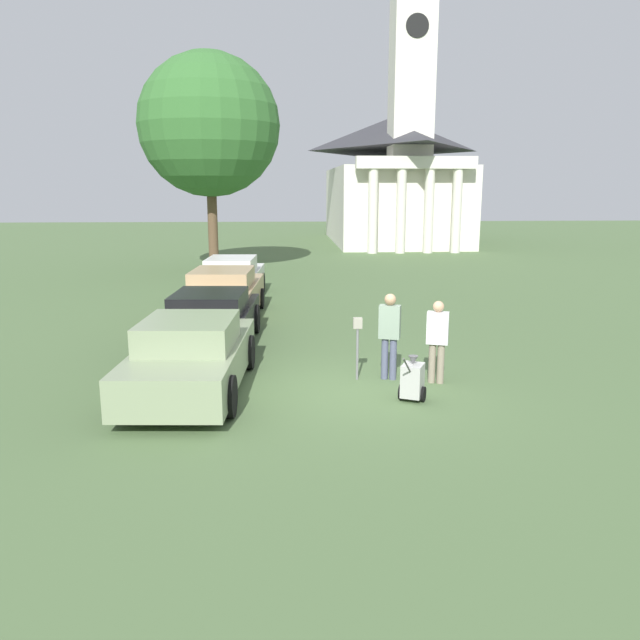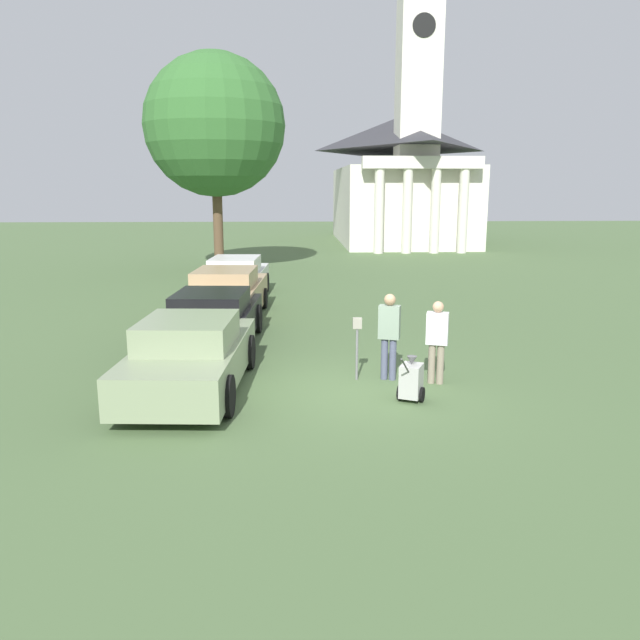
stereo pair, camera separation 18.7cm
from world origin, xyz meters
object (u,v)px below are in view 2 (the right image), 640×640
parked_car_black (213,320)px  parking_meter (357,337)px  person_worker (389,331)px  parked_car_sage (191,356)px  parked_car_white (236,279)px  church (401,168)px  person_supervisor (437,337)px  parked_car_tan (227,295)px  equipment_cart (411,380)px

parked_car_black → parking_meter: parked_car_black is taller
parking_meter → person_worker: person_worker is taller
parked_car_black → parked_car_sage: bearing=-86.3°
parked_car_white → church: bearing=70.4°
person_worker → church: (5.64, 31.70, 4.07)m
person_supervisor → parked_car_sage: bearing=20.8°
parking_meter → parked_car_tan: bearing=117.5°
parked_car_black → parked_car_white: parked_car_white is taller
parked_car_white → church: 24.54m
person_supervisor → equipment_cart: (-0.69, -1.01, -0.56)m
parked_car_black → parked_car_white: 6.62m
person_worker → person_supervisor: (0.90, -0.30, -0.07)m
parked_car_sage → parked_car_white: bearing=93.7°
parked_car_sage → person_worker: (3.88, 0.50, 0.33)m
parked_car_sage → church: 33.87m
parked_car_tan → parked_car_white: bearing=93.7°
parked_car_sage → parked_car_white: 10.01m
person_supervisor → parked_car_black: bearing=-15.4°
person_supervisor → church: (4.74, 32.00, 4.14)m
parked_car_tan → equipment_cart: size_ratio=5.14×
person_worker → church: size_ratio=0.08×
person_worker → person_supervisor: person_worker is taller
parked_car_tan → person_worker: size_ratio=2.91×
parking_meter → person_worker: bearing=-1.3°
parked_car_sage → person_supervisor: (4.78, 0.20, 0.27)m
church → parking_meter: bearing=-101.2°
person_worker → equipment_cart: (0.21, -1.31, -0.62)m
parked_car_sage → parking_meter: parked_car_sage is taller
parked_car_white → equipment_cart: 11.57m
parked_car_white → parked_car_tan: bearing=-86.3°
equipment_cart → church: bearing=105.3°
person_worker → parked_car_tan: bearing=-39.8°
parked_car_sage → person_supervisor: 4.79m
parking_meter → person_supervisor: size_ratio=0.77×
church → person_worker: bearing=-100.1°
church → parked_car_black: bearing=-108.3°
parked_car_sage → parked_car_tan: (0.00, 6.72, 0.02)m
parked_car_tan → parked_car_sage: bearing=-86.3°
person_supervisor → equipment_cart: bearing=74.2°
person_supervisor → church: bearing=-80.1°
parked_car_sage → church: bearing=77.2°
parking_meter → equipment_cart: 1.66m
parked_car_sage → parking_meter: bearing=12.8°
parked_car_tan → person_worker: person_worker is taller
parked_car_tan → parking_meter: parked_car_tan is taller
person_worker → parking_meter: bearing=16.9°
parked_car_tan → person_supervisor: bearing=-50.1°
equipment_cart → church: (5.42, 33.01, 4.69)m
parked_car_tan → parked_car_black: bearing=-86.3°
parked_car_black → church: size_ratio=0.22×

